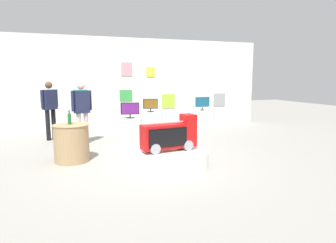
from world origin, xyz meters
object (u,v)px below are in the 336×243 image
object	(u,v)px
side_table_round	(72,143)
shopper_browsing_rear	(50,106)
tv_on_center_rear	(202,102)
tv_on_right_rear	(151,105)
bottle_on_side_table	(69,119)
display_pedestal_left_rear	(130,131)
tv_on_left_rear	(130,110)
novelty_firetruck_tv	(170,136)
display_pedestal_right_rear	(151,123)
main_display_pedestal	(169,158)
display_pedestal_center_rear	(202,121)
shopper_browsing_near_truck	(82,108)

from	to	relation	value
side_table_round	shopper_browsing_rear	world-z (taller)	shopper_browsing_rear
tv_on_center_rear	side_table_round	size ratio (longest dim) A/B	0.72
tv_on_right_rear	shopper_browsing_rear	size ratio (longest dim) A/B	0.28
bottle_on_side_table	shopper_browsing_rear	bearing A→B (deg)	102.55
display_pedestal_left_rear	tv_on_left_rear	world-z (taller)	tv_on_left_rear
novelty_firetruck_tv	display_pedestal_right_rear	distance (m)	3.55
bottle_on_side_table	main_display_pedestal	bearing A→B (deg)	-26.56
display_pedestal_center_rear	side_table_round	size ratio (longest dim) A/B	1.01
shopper_browsing_near_truck	display_pedestal_center_rear	bearing A→B (deg)	12.28
display_pedestal_center_rear	display_pedestal_right_rear	world-z (taller)	same
tv_on_left_rear	tv_on_right_rear	world-z (taller)	tv_on_right_rear
tv_on_left_rear	bottle_on_side_table	distance (m)	1.99
tv_on_left_rear	bottle_on_side_table	world-z (taller)	tv_on_left_rear
display_pedestal_right_rear	side_table_round	size ratio (longest dim) A/B	0.92
tv_on_center_rear	shopper_browsing_near_truck	bearing A→B (deg)	-167.78
display_pedestal_right_rear	shopper_browsing_rear	world-z (taller)	shopper_browsing_rear
main_display_pedestal	novelty_firetruck_tv	world-z (taller)	novelty_firetruck_tv
novelty_firetruck_tv	display_pedestal_right_rear	size ratio (longest dim) A/B	1.59
side_table_round	shopper_browsing_rear	distance (m)	2.67
main_display_pedestal	novelty_firetruck_tv	bearing A→B (deg)	-9.10
tv_on_left_rear	side_table_round	world-z (taller)	tv_on_left_rear
shopper_browsing_near_truck	display_pedestal_left_rear	bearing A→B (deg)	-16.60
tv_on_left_rear	shopper_browsing_near_truck	size ratio (longest dim) A/B	0.30
main_display_pedestal	display_pedestal_left_rear	size ratio (longest dim) A/B	2.30
display_pedestal_left_rear	display_pedestal_center_rear	bearing A→B (deg)	24.44
side_table_round	shopper_browsing_near_truck	size ratio (longest dim) A/B	0.48
tv_on_right_rear	novelty_firetruck_tv	bearing A→B (deg)	-98.21
side_table_round	bottle_on_side_table	bearing A→B (deg)	125.91
display_pedestal_left_rear	shopper_browsing_rear	size ratio (longest dim) A/B	0.42
display_pedestal_left_rear	shopper_browsing_near_truck	distance (m)	1.42
display_pedestal_right_rear	tv_on_right_rear	size ratio (longest dim) A/B	1.58
tv_on_center_rear	bottle_on_side_table	world-z (taller)	tv_on_center_rear
main_display_pedestal	tv_on_left_rear	distance (m)	2.39
novelty_firetruck_tv	display_pedestal_center_rear	size ratio (longest dim) A/B	1.46
shopper_browsing_rear	display_pedestal_left_rear	bearing A→B (deg)	-30.60
display_pedestal_center_rear	shopper_browsing_rear	world-z (taller)	shopper_browsing_rear
tv_on_left_rear	display_pedestal_right_rear	distance (m)	1.66
shopper_browsing_near_truck	shopper_browsing_rear	size ratio (longest dim) A/B	1.00
novelty_firetruck_tv	tv_on_left_rear	size ratio (longest dim) A/B	2.36
main_display_pedestal	tv_on_right_rear	size ratio (longest dim) A/B	3.45
shopper_browsing_near_truck	tv_on_left_rear	bearing A→B (deg)	-16.77
tv_on_left_rear	display_pedestal_right_rear	bearing A→B (deg)	54.95
display_pedestal_left_rear	side_table_round	bearing A→B (deg)	-138.91
tv_on_left_rear	main_display_pedestal	bearing A→B (deg)	-80.62
main_display_pedestal	tv_on_center_rear	size ratio (longest dim) A/B	2.80
display_pedestal_right_rear	shopper_browsing_near_truck	world-z (taller)	shopper_browsing_near_truck
novelty_firetruck_tv	tv_on_left_rear	distance (m)	2.29
display_pedestal_left_rear	tv_on_left_rear	xyz separation A→B (m)	(0.00, -0.00, 0.58)
display_pedestal_center_rear	tv_on_center_rear	world-z (taller)	tv_on_center_rear
main_display_pedestal	side_table_round	xyz separation A→B (m)	(-1.87, 0.92, 0.25)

